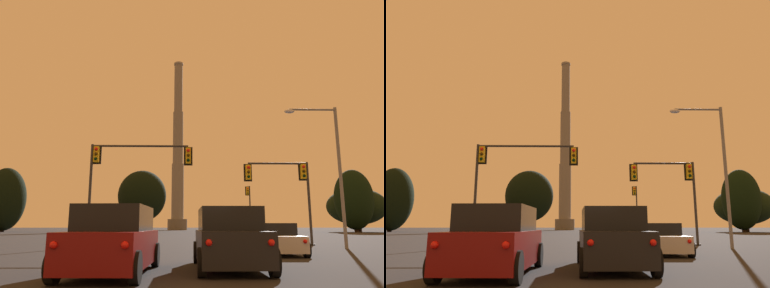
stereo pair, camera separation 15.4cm
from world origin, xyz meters
The scene contains 12 objects.
suv_center_lane_second centered at (0.07, 10.87, 0.90)m, with size 2.11×4.91×1.86m.
suv_left_lane_second centered at (-3.28, 9.74, 0.90)m, with size 2.30×4.98×1.86m.
sedan_right_lane_front centered at (3.01, 16.95, 0.67)m, with size 2.13×4.76×1.43m.
traffic_light_overhead_left centered at (-5.20, 23.15, 5.07)m, with size 6.82×0.50×6.58m.
traffic_light_overhead_right centered at (5.91, 24.92, 4.36)m, with size 4.69×0.50×5.73m.
traffic_light_far_right centered at (7.68, 50.75, 4.39)m, with size 0.78×0.50×6.74m.
street_lamp centered at (7.75, 21.43, 5.33)m, with size 3.35×0.36×8.68m.
smokestack centered at (-3.32, 120.84, 22.32)m, with size 6.27×6.27×57.03m.
treeline_far_right centered at (-10.99, 86.38, 8.11)m, with size 11.15×10.04×13.99m.
treeline_center_right centered at (35.00, 78.56, 6.85)m, with size 8.15×7.34×13.24m.
treeline_left_mid centered at (-42.44, 86.43, 7.38)m, with size 9.23×8.31×14.56m.
treeline_far_left centered at (37.42, 82.77, 5.58)m, with size 13.12×11.81×9.65m.
Camera 1 is at (-1.35, -1.14, 1.30)m, focal length 35.00 mm.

